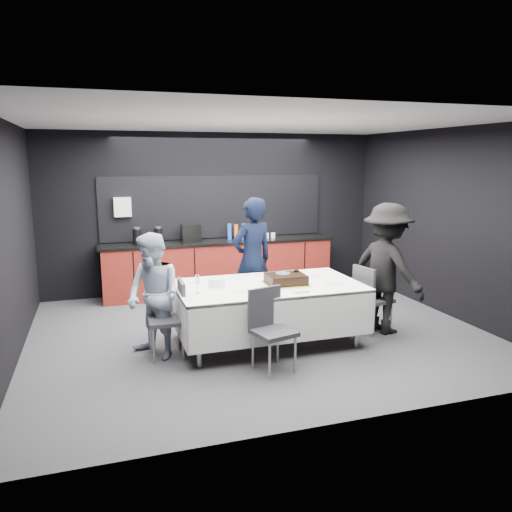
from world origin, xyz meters
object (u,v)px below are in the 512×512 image
at_px(party_table, 268,295).
at_px(person_center, 252,260).
at_px(champagne_flute, 197,280).
at_px(chair_right, 369,294).
at_px(plate_stack, 217,282).
at_px(person_right, 387,269).
at_px(chair_left, 173,313).
at_px(cake_assembly, 286,279).
at_px(person_left, 154,296).
at_px(chair_near, 270,323).

relative_size(party_table, person_center, 1.28).
distance_m(party_table, champagne_flute, 1.00).
bearing_deg(chair_right, plate_stack, 176.24).
bearing_deg(champagne_flute, person_right, 1.85).
bearing_deg(chair_left, party_table, 3.27).
bearing_deg(chair_left, cake_assembly, -0.06).
distance_m(party_table, chair_left, 1.23).
height_order(plate_stack, champagne_flute, champagne_flute).
relative_size(chair_left, person_left, 0.62).
xyz_separation_m(party_table, person_left, (-1.43, -0.02, 0.11)).
relative_size(chair_left, chair_near, 1.00).
height_order(chair_right, person_right, person_right).
bearing_deg(cake_assembly, person_center, 97.72).
xyz_separation_m(chair_left, chair_right, (2.67, 0.03, 0.00)).
xyz_separation_m(party_table, chair_left, (-1.23, -0.07, -0.11)).
xyz_separation_m(person_center, person_left, (-1.51, -0.94, -0.16)).
relative_size(plate_stack, chair_right, 0.23).
distance_m(plate_stack, person_center, 1.10).
bearing_deg(chair_right, person_left, 179.50).
bearing_deg(chair_near, plate_stack, 114.58).
distance_m(plate_stack, chair_right, 2.11).
xyz_separation_m(chair_right, person_right, (0.23, -0.03, 0.35)).
height_order(champagne_flute, chair_near, champagne_flute).
distance_m(plate_stack, chair_left, 0.67).
bearing_deg(person_center, champagne_flute, 30.87).
distance_m(plate_stack, chair_near, 1.00).
distance_m(party_table, chair_right, 1.45).
relative_size(chair_left, chair_right, 1.00).
distance_m(cake_assembly, chair_near, 0.90).
distance_m(chair_left, person_center, 1.68).
xyz_separation_m(chair_left, chair_near, (0.98, -0.71, 0.00)).
xyz_separation_m(chair_left, person_left, (-0.21, 0.05, 0.21)).
xyz_separation_m(champagne_flute, chair_left, (-0.29, 0.09, -0.40)).
bearing_deg(champagne_flute, person_center, 46.68).
xyz_separation_m(person_center, person_right, (1.59, -1.00, -0.02)).
height_order(chair_left, chair_near, same).
xyz_separation_m(plate_stack, chair_left, (-0.58, -0.16, -0.30)).
distance_m(person_left, person_right, 3.11).
height_order(party_table, person_right, person_right).
relative_size(plate_stack, champagne_flute, 0.93).
relative_size(chair_left, person_center, 0.51).
xyz_separation_m(chair_near, person_center, (0.33, 1.70, 0.37)).
relative_size(plate_stack, person_left, 0.14).
height_order(champagne_flute, chair_right, champagne_flute).
bearing_deg(chair_left, champagne_flute, -17.43).
relative_size(chair_right, person_left, 0.62).
height_order(chair_left, person_left, person_left).
bearing_deg(person_center, party_table, 69.27).
relative_size(party_table, champagne_flute, 10.36).
bearing_deg(person_left, champagne_flute, 39.68).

